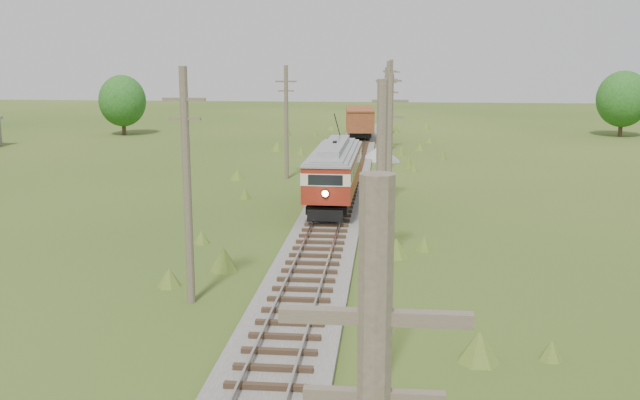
# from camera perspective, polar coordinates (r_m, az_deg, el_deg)

# --- Properties ---
(railbed_main) EXTENTS (3.60, 96.00, 0.57)m
(railbed_main) POSITION_cam_1_polar(r_m,az_deg,el_deg) (48.57, 1.58, 0.65)
(railbed_main) COLOR #605B54
(railbed_main) RESTS_ON ground
(streetcar) EXTENTS (2.86, 11.81, 5.38)m
(streetcar) POSITION_cam_1_polar(r_m,az_deg,el_deg) (43.74, 1.19, 2.53)
(streetcar) COLOR black
(streetcar) RESTS_ON ground
(gondola) EXTENTS (3.52, 9.16, 2.98)m
(gondola) POSITION_cam_1_polar(r_m,az_deg,el_deg) (79.59, 3.20, 6.37)
(gondola) COLOR black
(gondola) RESTS_ON ground
(gravel_pile) EXTENTS (3.68, 3.91, 1.34)m
(gravel_pile) POSITION_cam_1_polar(r_m,az_deg,el_deg) (64.62, 4.90, 3.74)
(gravel_pile) COLOR gray
(gravel_pile) RESTS_ON ground
(utility_pole_r_1) EXTENTS (0.30, 0.30, 8.80)m
(utility_pole_r_1) POSITION_cam_1_polar(r_m,az_deg,el_deg) (19.24, 4.83, -3.58)
(utility_pole_r_1) COLOR brown
(utility_pole_r_1) RESTS_ON ground
(utility_pole_r_2) EXTENTS (1.60, 0.30, 8.60)m
(utility_pole_r_2) POSITION_cam_1_polar(r_m,az_deg,el_deg) (31.97, 5.53, 2.55)
(utility_pole_r_2) COLOR brown
(utility_pole_r_2) RESTS_ON ground
(utility_pole_r_3) EXTENTS (1.60, 0.30, 9.00)m
(utility_pole_r_3) POSITION_cam_1_polar(r_m,az_deg,el_deg) (44.83, 5.45, 5.41)
(utility_pole_r_3) COLOR brown
(utility_pole_r_3) RESTS_ON ground
(utility_pole_r_4) EXTENTS (1.60, 0.30, 8.40)m
(utility_pole_r_4) POSITION_cam_1_polar(r_m,az_deg,el_deg) (57.80, 5.29, 6.50)
(utility_pole_r_4) COLOR brown
(utility_pole_r_4) RESTS_ON ground
(utility_pole_r_5) EXTENTS (1.60, 0.30, 8.90)m
(utility_pole_r_5) POSITION_cam_1_polar(r_m,az_deg,el_deg) (70.74, 5.69, 7.62)
(utility_pole_r_5) COLOR brown
(utility_pole_r_5) RESTS_ON ground
(utility_pole_r_6) EXTENTS (1.60, 0.30, 8.70)m
(utility_pole_r_6) POSITION_cam_1_polar(r_m,az_deg,el_deg) (83.72, 5.55, 8.17)
(utility_pole_r_6) COLOR brown
(utility_pole_r_6) RESTS_ON ground
(utility_pole_l_a) EXTENTS (1.60, 0.30, 9.00)m
(utility_pole_l_a) POSITION_cam_1_polar(r_m,az_deg,el_deg) (27.07, -10.58, 1.20)
(utility_pole_l_a) COLOR brown
(utility_pole_l_a) RESTS_ON ground
(utility_pole_l_b) EXTENTS (1.60, 0.30, 8.60)m
(utility_pole_l_b) POSITION_cam_1_polar(r_m,az_deg,el_deg) (54.37, -2.71, 6.32)
(utility_pole_l_b) COLOR brown
(utility_pole_l_b) RESTS_ON ground
(tree_mid_a) EXTENTS (5.46, 5.46, 7.03)m
(tree_mid_a) POSITION_cam_1_polar(r_m,az_deg,el_deg) (87.53, -15.53, 7.65)
(tree_mid_a) COLOR #38281C
(tree_mid_a) RESTS_ON ground
(tree_mid_b) EXTENTS (5.88, 5.88, 7.57)m
(tree_mid_b) POSITION_cam_1_polar(r_m,az_deg,el_deg) (89.79, 23.07, 7.44)
(tree_mid_b) COLOR #38281C
(tree_mid_b) RESTS_ON ground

